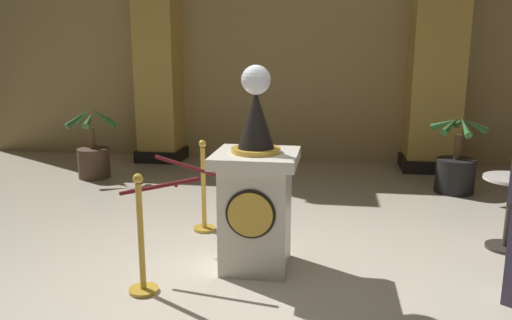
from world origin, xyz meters
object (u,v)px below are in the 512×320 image
object	(u,v)px
stanchion_near	(204,200)
stanchion_far	(142,252)
potted_palm_left	(93,156)
potted_palm_right	(455,169)
pedestal_clock	(256,193)
cafe_table	(510,204)

from	to	relation	value
stanchion_near	stanchion_far	distance (m)	1.47
potted_palm_left	potted_palm_right	xyz separation A→B (m)	(5.30, -0.00, -0.02)
pedestal_clock	cafe_table	bearing A→B (deg)	18.43
pedestal_clock	potted_palm_right	distance (m)	3.68
pedestal_clock	stanchion_far	xyz separation A→B (m)	(-0.83, -0.63, -0.35)
stanchion_near	cafe_table	distance (m)	3.08
stanchion_near	cafe_table	bearing A→B (deg)	-0.92
stanchion_near	potted_palm_right	bearing A→B (deg)	33.29
stanchion_far	potted_palm_left	bearing A→B (deg)	121.77
potted_palm_right	cafe_table	bearing A→B (deg)	-88.74
cafe_table	pedestal_clock	bearing A→B (deg)	-161.57
potted_palm_right	potted_palm_left	bearing A→B (deg)	180.00
stanchion_near	potted_palm_left	bearing A→B (deg)	138.71
stanchion_far	potted_palm_right	bearing A→B (deg)	47.60
stanchion_near	potted_palm_left	distance (m)	3.02
stanchion_near	potted_palm_left	size ratio (longest dim) A/B	0.91
stanchion_near	stanchion_far	size ratio (longest dim) A/B	1.01
pedestal_clock	potted_palm_left	xyz separation A→B (m)	(-2.97, 2.83, -0.34)
pedestal_clock	stanchion_far	bearing A→B (deg)	-142.88
pedestal_clock	potted_palm_left	distance (m)	4.12
stanchion_near	stanchion_far	bearing A→B (deg)	-94.89
potted_palm_left	stanchion_near	bearing A→B (deg)	-41.29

